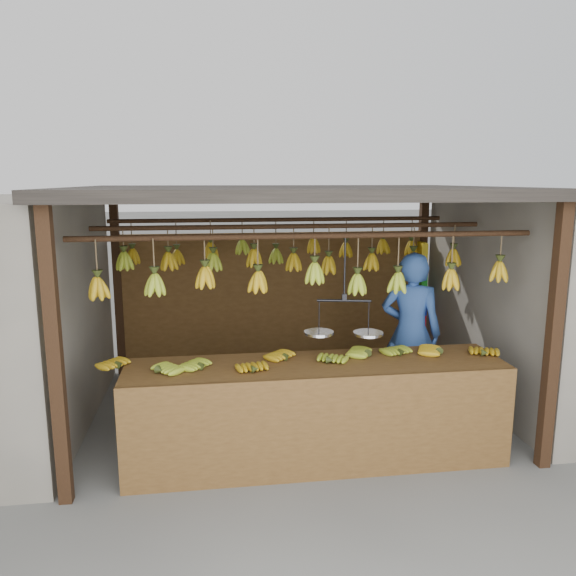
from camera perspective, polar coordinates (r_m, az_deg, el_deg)
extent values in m
plane|color=#5B5B57|center=(6.26, 0.39, -12.30)|extent=(80.00, 80.00, 0.00)
cube|color=black|center=(4.54, -22.56, -6.81)|extent=(0.10, 0.10, 2.30)
cube|color=black|center=(5.23, 25.35, -4.74)|extent=(0.10, 0.10, 2.30)
cube|color=black|center=(7.40, -16.88, 0.19)|extent=(0.10, 0.10, 2.30)
cube|color=black|center=(7.84, 13.37, 0.96)|extent=(0.10, 0.10, 2.30)
cube|color=black|center=(5.75, 0.42, 9.76)|extent=(4.30, 3.30, 0.10)
cylinder|color=black|center=(4.79, 2.19, 5.31)|extent=(4.00, 0.05, 0.05)
cylinder|color=black|center=(5.77, 0.42, 6.28)|extent=(4.00, 0.05, 0.05)
cylinder|color=black|center=(6.76, -0.84, 6.96)|extent=(4.00, 0.05, 0.05)
cube|color=brown|center=(7.40, -1.30, -1.30)|extent=(4.00, 0.06, 1.80)
cube|color=brown|center=(4.94, 2.91, -8.07)|extent=(3.30, 0.73, 0.08)
cube|color=brown|center=(4.76, 3.72, -14.16)|extent=(3.30, 0.04, 0.90)
cube|color=black|center=(4.78, -15.61, -14.97)|extent=(0.07, 0.07, 0.82)
cube|color=black|center=(5.34, 20.56, -12.49)|extent=(0.07, 0.07, 0.82)
cube|color=black|center=(5.36, -14.73, -12.03)|extent=(0.07, 0.07, 0.82)
cube|color=black|center=(5.86, 17.58, -10.18)|extent=(0.07, 0.07, 0.82)
ellipsoid|color=#B58A13|center=(4.98, -16.70, -7.52)|extent=(0.30, 0.29, 0.06)
ellipsoid|color=#92A523|center=(4.75, -12.90, -8.24)|extent=(0.30, 0.29, 0.06)
ellipsoid|color=#92A523|center=(4.80, -8.67, -7.88)|extent=(0.30, 0.29, 0.06)
ellipsoid|color=#B58A13|center=(4.67, -3.37, -8.32)|extent=(0.22, 0.27, 0.06)
ellipsoid|color=#B58A13|center=(4.98, -0.10, -7.05)|extent=(0.30, 0.30, 0.06)
ellipsoid|color=#92A523|center=(4.89, 4.30, -7.42)|extent=(0.27, 0.30, 0.06)
ellipsoid|color=#92A523|center=(5.14, 8.20, -6.58)|extent=(0.30, 0.27, 0.06)
ellipsoid|color=#92A523|center=(5.20, 11.51, -6.48)|extent=(0.25, 0.29, 0.06)
ellipsoid|color=#B58A13|center=(5.34, 15.14, -6.21)|extent=(0.29, 0.27, 0.06)
ellipsoid|color=#B58A13|center=(5.37, 19.35, -6.33)|extent=(0.26, 0.29, 0.06)
ellipsoid|color=#B58A13|center=(4.81, -18.71, -0.03)|extent=(0.16, 0.16, 0.28)
ellipsoid|color=#92A523|center=(4.74, -13.36, 0.34)|extent=(0.16, 0.16, 0.28)
ellipsoid|color=#B58A13|center=(4.80, -8.40, 1.06)|extent=(0.16, 0.16, 0.28)
ellipsoid|color=#B58A13|center=(4.82, -3.06, 0.62)|extent=(0.16, 0.16, 0.28)
ellipsoid|color=#92A523|center=(4.83, 2.71, 1.51)|extent=(0.16, 0.16, 0.28)
ellipsoid|color=#92A523|center=(4.98, 7.05, 0.38)|extent=(0.16, 0.16, 0.28)
ellipsoid|color=#92A523|center=(5.08, 11.05, 0.54)|extent=(0.16, 0.16, 0.28)
ellipsoid|color=#B58A13|center=(5.21, 16.21, 0.84)|extent=(0.16, 0.16, 0.28)
ellipsoid|color=#B58A13|center=(5.42, 20.66, 1.58)|extent=(0.16, 0.16, 0.28)
ellipsoid|color=#92A523|center=(5.79, -16.29, 2.65)|extent=(0.16, 0.16, 0.28)
ellipsoid|color=#B58A13|center=(5.78, -12.02, 2.68)|extent=(0.16, 0.16, 0.28)
ellipsoid|color=#92A523|center=(5.76, -7.58, 2.64)|extent=(0.16, 0.16, 0.28)
ellipsoid|color=#B58A13|center=(5.79, -3.45, 3.06)|extent=(0.16, 0.16, 0.28)
ellipsoid|color=#B58A13|center=(5.82, 0.57, 2.65)|extent=(0.16, 0.16, 0.28)
ellipsoid|color=#B58A13|center=(5.87, 4.14, 2.31)|extent=(0.16, 0.16, 0.28)
ellipsoid|color=#B58A13|center=(5.99, 8.48, 2.64)|extent=(0.16, 0.16, 0.28)
ellipsoid|color=#B58A13|center=(6.12, 12.58, 2.78)|extent=(0.16, 0.16, 0.28)
ellipsoid|color=#B58A13|center=(6.26, 16.43, 3.00)|extent=(0.16, 0.16, 0.28)
ellipsoid|color=#B58A13|center=(6.84, -15.50, 3.12)|extent=(0.16, 0.16, 0.28)
ellipsoid|color=#B58A13|center=(6.74, -11.21, 3.10)|extent=(0.16, 0.16, 0.28)
ellipsoid|color=#B58A13|center=(6.71, -7.83, 3.83)|extent=(0.16, 0.16, 0.28)
ellipsoid|color=#92A523|center=(6.77, -4.65, 4.19)|extent=(0.16, 0.16, 0.28)
ellipsoid|color=#92A523|center=(6.79, -1.23, 3.27)|extent=(0.16, 0.16, 0.28)
ellipsoid|color=#B58A13|center=(6.87, 2.61, 4.33)|extent=(0.16, 0.16, 0.28)
ellipsoid|color=#B58A13|center=(6.96, 5.90, 3.87)|extent=(0.16, 0.16, 0.28)
ellipsoid|color=#B58A13|center=(7.06, 9.63, 4.19)|extent=(0.16, 0.16, 0.28)
ellipsoid|color=#B58A13|center=(7.21, 12.39, 3.96)|extent=(0.16, 0.16, 0.28)
cylinder|color=black|center=(4.89, 5.79, 2.00)|extent=(0.02, 0.02, 0.57)
cylinder|color=black|center=(4.94, 5.72, -1.29)|extent=(0.47, 0.11, 0.02)
cylinder|color=silver|center=(5.00, 3.16, -4.63)|extent=(0.26, 0.26, 0.02)
cylinder|color=silver|center=(5.03, 8.15, -4.65)|extent=(0.26, 0.26, 0.02)
imported|color=#3359A5|center=(6.12, 12.36, -4.47)|extent=(0.75, 0.64, 1.74)
cube|color=yellow|center=(7.63, 13.47, 3.26)|extent=(0.08, 0.26, 0.34)
cube|color=#199926|center=(7.69, 13.34, 0.54)|extent=(0.08, 0.26, 0.34)
cube|color=#1426BF|center=(7.74, 13.26, -1.34)|extent=(0.08, 0.26, 0.34)
cube|color=red|center=(7.80, 13.17, -3.39)|extent=(0.08, 0.26, 0.34)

